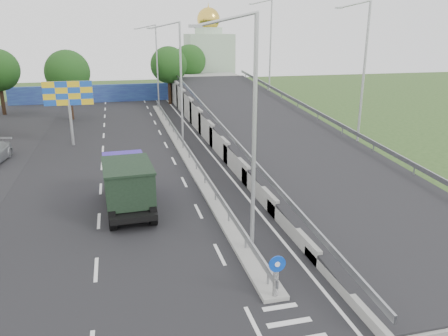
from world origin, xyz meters
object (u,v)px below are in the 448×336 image
object	(u,v)px
lamp_post_near	(250,125)
lamp_post_mid	(179,77)
lamp_post_far	(156,61)
billboard	(68,97)
church	(209,58)
sign_bollard	(276,276)
dump_truck	(127,182)

from	to	relation	value
lamp_post_near	lamp_post_mid	xyz separation A→B (m)	(0.00, 20.00, 0.00)
lamp_post_far	billboard	xyz separation A→B (m)	(-9.11, -18.00, -1.62)
lamp_post_far	church	xyz separation A→B (m)	(9.89, 14.00, -0.50)
sign_bollard	lamp_post_near	size ratio (longest dim) A/B	0.17
lamp_post_near	billboard	world-z (taller)	lamp_post_near
dump_truck	lamp_post_far	bearing A→B (deg)	78.63
lamp_post_near	lamp_post_far	world-z (taller)	same
lamp_post_mid	lamp_post_near	bearing A→B (deg)	-90.00
lamp_post_mid	church	xyz separation A→B (m)	(9.89, 34.00, -0.50)
sign_bollard	billboard	size ratio (longest dim) A/B	0.30
lamp_post_near	dump_truck	bearing A→B (deg)	128.08
sign_bollard	lamp_post_far	xyz separation A→B (m)	(0.11, 43.83, 4.77)
sign_bollard	church	world-z (taller)	church
billboard	lamp_post_near	bearing A→B (deg)	-67.51
church	sign_bollard	bearing A→B (deg)	-99.81
lamp_post_near	lamp_post_far	distance (m)	40.00
lamp_post_far	dump_truck	xyz separation A→B (m)	(-5.01, -33.61, -4.24)
lamp_post_mid	dump_truck	size ratio (longest dim) A/B	1.54
lamp_post_near	church	world-z (taller)	church
lamp_post_near	church	bearing A→B (deg)	79.62
lamp_post_near	dump_truck	xyz separation A→B (m)	(-5.01, 6.39, -4.24)
sign_bollard	lamp_post_near	xyz separation A→B (m)	(0.11, 3.83, 4.77)
lamp_post_near	lamp_post_mid	bearing A→B (deg)	90.00
sign_bollard	lamp_post_far	world-z (taller)	lamp_post_far
lamp_post_far	lamp_post_mid	bearing A→B (deg)	-90.00
church	lamp_post_mid	bearing A→B (deg)	-106.22
lamp_post_mid	lamp_post_far	world-z (taller)	same
sign_bollard	lamp_post_mid	size ratio (longest dim) A/B	0.17
lamp_post_far	dump_truck	world-z (taller)	lamp_post_far
lamp_post_near	lamp_post_far	bearing A→B (deg)	90.00
billboard	dump_truck	size ratio (longest dim) A/B	0.84
church	dump_truck	size ratio (longest dim) A/B	2.11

